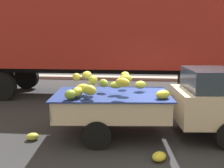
% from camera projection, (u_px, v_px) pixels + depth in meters
% --- Properties ---
extents(ground, '(220.00, 220.00, 0.00)m').
position_uv_depth(ground, '(151.00, 134.00, 7.02)').
color(ground, '#28282B').
extents(curb_strip, '(80.00, 0.80, 0.16)m').
position_uv_depth(curb_strip, '(146.00, 78.00, 15.49)').
color(curb_strip, gray).
rests_on(curb_strip, ground).
extents(pickup_truck, '(5.08, 2.20, 1.70)m').
position_uv_depth(pickup_truck, '(190.00, 102.00, 6.69)').
color(pickup_truck, '#CCB793').
rests_on(pickup_truck, ground).
extents(semi_trailer, '(12.04, 2.78, 3.95)m').
position_uv_depth(semi_trailer, '(97.00, 34.00, 11.02)').
color(semi_trailer, maroon).
rests_on(semi_trailer, ground).
extents(fallen_banana_bunch_near_tailgate, '(0.38, 0.36, 0.17)m').
position_uv_depth(fallen_banana_bunch_near_tailgate, '(33.00, 136.00, 6.58)').
color(fallen_banana_bunch_near_tailgate, '#A8B232').
rests_on(fallen_banana_bunch_near_tailgate, ground).
extents(fallen_banana_bunch_by_wheel, '(0.39, 0.43, 0.18)m').
position_uv_depth(fallen_banana_bunch_by_wheel, '(159.00, 157.00, 5.49)').
color(fallen_banana_bunch_by_wheel, gold).
rests_on(fallen_banana_bunch_by_wheel, ground).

